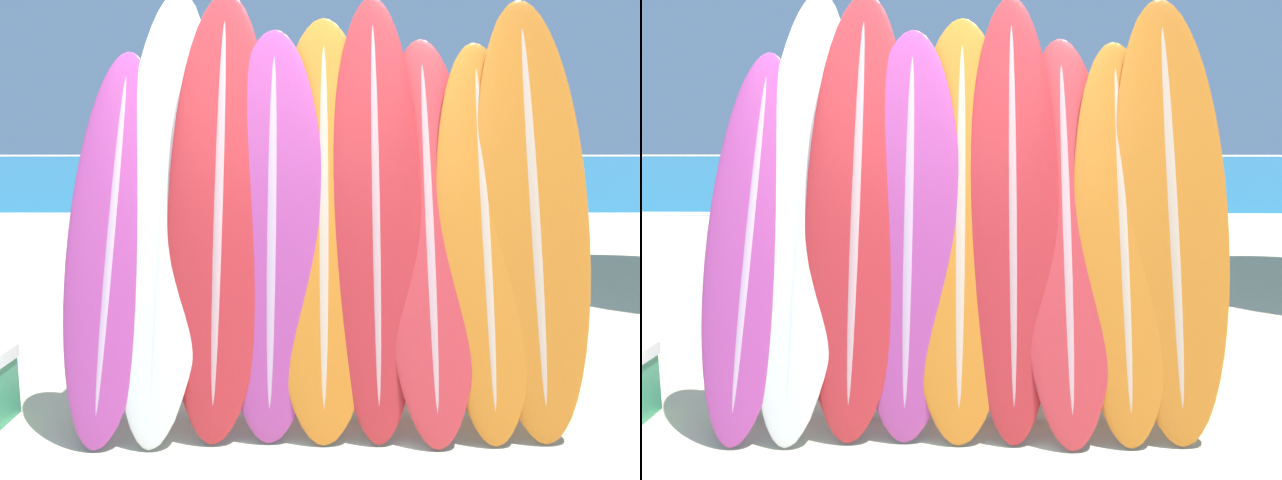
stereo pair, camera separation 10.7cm
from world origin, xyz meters
TOP-DOWN VIEW (x-y plane):
  - ground_plane at (0.00, 0.00)m, footprint 160.00×160.00m
  - ocean_water at (0.00, 39.45)m, footprint 120.00×60.00m
  - surfboard_rack at (0.37, 0.28)m, footprint 2.60×0.04m
  - surfboard_slot_0 at (-0.75, 0.33)m, footprint 0.48×0.94m
  - surfboard_slot_1 at (-0.48, 0.41)m, footprint 0.52×1.08m
  - surfboard_slot_2 at (-0.18, 0.36)m, footprint 0.56×0.90m
  - surfboard_slot_3 at (0.10, 0.33)m, footprint 0.56×0.77m
  - surfboard_slot_4 at (0.38, 0.35)m, footprint 0.59×0.87m
  - surfboard_slot_5 at (0.66, 0.36)m, footprint 0.49×0.90m
  - surfboard_slot_6 at (0.94, 0.35)m, footprint 0.52×0.95m
  - surfboard_slot_7 at (1.23, 0.32)m, footprint 0.51×0.85m
  - surfboard_slot_8 at (1.49, 0.36)m, footprint 0.60×0.87m
  - person_near_water at (3.14, 5.65)m, footprint 0.29×0.23m
  - person_mid_beach at (1.60, 2.58)m, footprint 0.24×0.29m
  - person_far_left at (1.99, 8.32)m, footprint 0.26×0.23m

SIDE VIEW (x-z plane):
  - ground_plane at x=0.00m, z-range 0.00..0.00m
  - ocean_water at x=0.00m, z-range 0.00..0.01m
  - surfboard_rack at x=0.37m, z-range 0.04..0.89m
  - person_far_left at x=1.99m, z-range 0.07..1.57m
  - person_mid_beach at x=1.60m, z-range 0.08..1.76m
  - person_near_water at x=3.14m, z-range 0.08..1.80m
  - surfboard_slot_0 at x=-0.75m, z-range 0.00..2.03m
  - surfboard_slot_7 at x=1.23m, z-range 0.00..2.08m
  - surfboard_slot_6 at x=0.94m, z-range 0.00..2.11m
  - surfboard_slot_3 at x=0.10m, z-range 0.00..2.14m
  - surfboard_slot_4 at x=0.38m, z-range 0.00..2.22m
  - surfboard_slot_8 at x=1.49m, z-range 0.00..2.32m
  - surfboard_slot_5 at x=0.66m, z-range 0.00..2.34m
  - surfboard_slot_2 at x=-0.18m, z-range 0.00..2.36m
  - surfboard_slot_1 at x=-0.48m, z-range 0.00..2.40m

